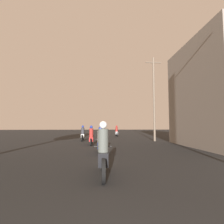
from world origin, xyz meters
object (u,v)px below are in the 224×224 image
object	(u,v)px
motorcycle_blue	(100,142)
building_right_near	(220,94)
motorcycle_red	(91,137)
utility_pole_far	(154,97)
motorcycle_black	(103,154)
motorcycle_silver	(117,132)
motorcycle_white	(83,134)
motorcycle_green	(103,133)

from	to	relation	value
motorcycle_blue	building_right_near	bearing A→B (deg)	12.76
motorcycle_red	utility_pole_far	world-z (taller)	utility_pole_far
motorcycle_black	building_right_near	bearing A→B (deg)	42.51
motorcycle_silver	utility_pole_far	bearing A→B (deg)	-61.22
motorcycle_black	building_right_near	xyz separation A→B (m)	(8.66, 6.54, 3.17)
motorcycle_red	motorcycle_white	size ratio (longest dim) A/B	0.88
motorcycle_silver	motorcycle_blue	bearing A→B (deg)	-93.82
motorcycle_blue	motorcycle_red	bearing A→B (deg)	98.96
motorcycle_blue	motorcycle_white	world-z (taller)	motorcycle_white
motorcycle_red	motorcycle_silver	distance (m)	10.53
motorcycle_green	utility_pole_far	distance (m)	7.74
motorcycle_silver	utility_pole_far	size ratio (longest dim) A/B	0.24
motorcycle_green	motorcycle_blue	bearing A→B (deg)	-99.12
motorcycle_green	motorcycle_black	bearing A→B (deg)	-98.37
building_right_near	motorcycle_white	bearing A→B (deg)	151.00
motorcycle_silver	motorcycle_white	bearing A→B (deg)	-117.37
motorcycle_blue	building_right_near	world-z (taller)	building_right_near
motorcycle_red	motorcycle_silver	bearing A→B (deg)	82.63
motorcycle_black	motorcycle_red	distance (m)	8.60
motorcycle_white	building_right_near	bearing A→B (deg)	-19.68
motorcycle_black	motorcycle_green	size ratio (longest dim) A/B	1.04
utility_pole_far	building_right_near	bearing A→B (deg)	-56.04
motorcycle_red	building_right_near	xyz separation A→B (m)	(9.45, -2.02, 3.23)
building_right_near	motorcycle_silver	bearing A→B (deg)	118.12
utility_pole_far	motorcycle_blue	bearing A→B (deg)	-127.07
motorcycle_white	motorcycle_green	distance (m)	4.29
motorcycle_black	motorcycle_silver	size ratio (longest dim) A/B	1.02
motorcycle_black	motorcycle_green	distance (m)	16.07
motorcycle_red	motorcycle_green	size ratio (longest dim) A/B	0.92
motorcycle_blue	motorcycle_silver	distance (m)	14.42
motorcycle_green	motorcycle_silver	distance (m)	3.19
motorcycle_red	motorcycle_silver	size ratio (longest dim) A/B	0.90
motorcycle_green	motorcycle_white	bearing A→B (deg)	-127.29
motorcycle_green	building_right_near	bearing A→B (deg)	-56.04
motorcycle_red	motorcycle_blue	bearing A→B (deg)	-71.03
motorcycle_red	motorcycle_black	bearing A→B (deg)	-75.65
motorcycle_black	motorcycle_red	xyz separation A→B (m)	(-0.79, 8.56, -0.06)
motorcycle_blue	motorcycle_green	xyz separation A→B (m)	(0.38, 11.66, 0.00)
motorcycle_blue	motorcycle_white	distance (m)	8.14
motorcycle_green	building_right_near	size ratio (longest dim) A/B	0.26
utility_pole_far	motorcycle_silver	bearing A→B (deg)	113.61
motorcycle_black	motorcycle_white	xyz separation A→B (m)	(-1.83, 12.36, -0.05)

